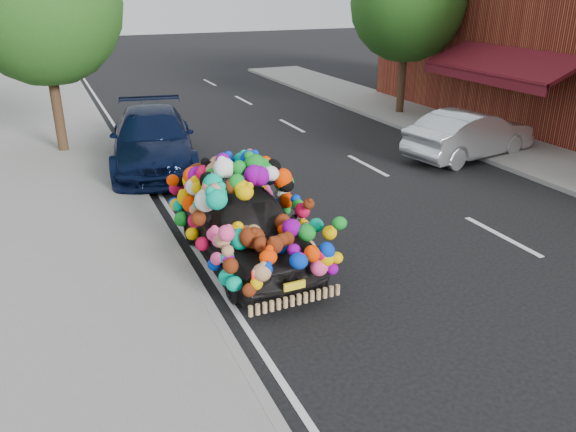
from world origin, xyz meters
name	(u,v)px	position (x,y,z in m)	size (l,w,h in m)	color
ground	(338,272)	(0.00, 0.00, 0.00)	(100.00, 100.00, 0.00)	black
sidewalk	(69,326)	(-4.30, 0.00, 0.06)	(4.00, 60.00, 0.12)	gray
kerb	(204,297)	(-2.35, 0.00, 0.07)	(0.15, 60.00, 0.13)	gray
footpath_far	(553,163)	(8.20, 3.00, 0.06)	(3.00, 40.00, 0.12)	gray
lane_markings	(502,236)	(3.60, 0.00, 0.01)	(6.00, 50.00, 0.01)	silver
tree_near_sidewalk	(41,5)	(-3.80, 9.50, 4.02)	(4.20, 4.20, 6.13)	#332114
tree_far_b	(408,4)	(8.00, 10.00, 3.89)	(4.00, 4.00, 5.90)	#332114
plush_art_car	(244,207)	(-1.28, 1.06, 1.00)	(2.03, 4.15, 1.98)	black
navy_sedan	(153,139)	(-1.65, 7.22, 0.74)	(2.08, 5.12, 1.49)	black
silver_hatchback	(470,134)	(6.58, 4.54, 0.66)	(1.40, 4.01, 1.32)	silver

